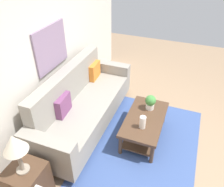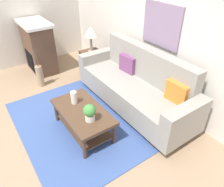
# 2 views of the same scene
# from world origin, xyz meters

# --- Properties ---
(ground_plane) EXTENTS (9.63, 9.63, 0.00)m
(ground_plane) POSITION_xyz_m (0.00, 0.00, 0.00)
(ground_plane) COLOR #9E7F60
(wall_back) EXTENTS (5.63, 0.10, 2.70)m
(wall_back) POSITION_xyz_m (0.00, 2.18, 1.35)
(wall_back) COLOR silver
(wall_back) RESTS_ON ground_plane
(area_rug) EXTENTS (2.49, 1.73, 0.01)m
(area_rug) POSITION_xyz_m (0.00, 0.50, 0.01)
(area_rug) COLOR #3D5693
(area_rug) RESTS_ON ground_plane
(couch) EXTENTS (2.47, 0.84, 1.08)m
(couch) POSITION_xyz_m (0.17, 1.65, 0.43)
(couch) COLOR gray
(couch) RESTS_ON ground_plane
(throw_pillow_plum) EXTENTS (0.37, 0.15, 0.32)m
(throw_pillow_plum) POSITION_xyz_m (-0.22, 1.77, 0.68)
(throw_pillow_plum) COLOR #7A4270
(throw_pillow_plum) RESTS_ON couch
(throw_pillow_orange) EXTENTS (0.37, 0.14, 0.32)m
(throw_pillow_orange) POSITION_xyz_m (0.96, 1.77, 0.68)
(throw_pillow_orange) COLOR orange
(throw_pillow_orange) RESTS_ON couch
(coffee_table) EXTENTS (1.10, 0.60, 0.43)m
(coffee_table) POSITION_xyz_m (0.24, 0.54, 0.31)
(coffee_table) COLOR #513826
(coffee_table) RESTS_ON ground_plane
(tabletop_vase) EXTENTS (0.10, 0.10, 0.21)m
(tabletop_vase) POSITION_xyz_m (0.00, 0.53, 0.53)
(tabletop_vase) COLOR white
(tabletop_vase) RESTS_ON coffee_table
(potted_plant_tabletop) EXTENTS (0.18, 0.18, 0.26)m
(potted_plant_tabletop) POSITION_xyz_m (0.50, 0.53, 0.57)
(potted_plant_tabletop) COLOR white
(potted_plant_tabletop) RESTS_ON coffee_table
(side_table) EXTENTS (0.44, 0.44, 0.56)m
(side_table) POSITION_xyz_m (-1.37, 1.65, 0.28)
(side_table) COLOR #513826
(side_table) RESTS_ON ground_plane
(table_lamp) EXTENTS (0.28, 0.28, 0.57)m
(table_lamp) POSITION_xyz_m (-1.37, 1.65, 0.99)
(table_lamp) COLOR gray
(table_lamp) RESTS_ON side_table
(framed_painting) EXTENTS (0.80, 0.03, 0.69)m
(framed_painting) POSITION_xyz_m (0.17, 2.11, 1.43)
(framed_painting) COLOR gray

